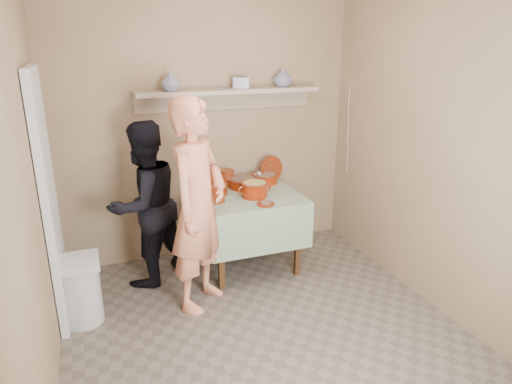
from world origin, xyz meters
name	(u,v)px	position (x,y,z in m)	size (l,w,h in m)	color
ground	(272,343)	(0.00, 0.00, 0.00)	(3.50, 3.50, 0.00)	#695E53
tile_panel	(50,202)	(-1.46, 0.95, 1.00)	(0.06, 0.70, 2.00)	silver
plate_stack_a	(208,180)	(-0.06, 1.52, 0.86)	(0.14, 0.14, 0.19)	maroon
plate_stack_b	(227,178)	(0.14, 1.57, 0.84)	(0.14, 0.14, 0.17)	maroon
bowl_stack	(217,194)	(-0.09, 1.13, 0.84)	(0.15, 0.15, 0.15)	maroon
empty_bowl	(219,192)	(-0.01, 1.33, 0.79)	(0.17, 0.17, 0.05)	maroon
propped_lid	(271,169)	(0.64, 1.60, 0.88)	(0.28, 0.28, 0.02)	maroon
vase_right	(283,77)	(0.76, 1.63, 1.81)	(0.18, 0.18, 0.19)	navy
vase_left	(171,81)	(-0.36, 1.61, 1.81)	(0.17, 0.17, 0.18)	navy
ceramic_box	(241,83)	(0.31, 1.61, 1.77)	(0.15, 0.11, 0.11)	navy
person_cook	(198,206)	(-0.35, 0.75, 0.89)	(0.65, 0.42, 1.78)	#F28F68
person_helper	(145,205)	(-0.72, 1.30, 0.76)	(0.74, 0.57, 1.52)	black
room_shell	(275,132)	(0.00, 0.00, 1.61)	(3.04, 3.54, 2.62)	#9D8360
serving_table	(247,204)	(0.25, 1.28, 0.64)	(0.97, 0.97, 0.76)	#4C2D16
cazuela_meat_a	(243,182)	(0.27, 1.45, 0.82)	(0.30, 0.30, 0.10)	maroon
cazuela_meat_b	(265,178)	(0.53, 1.52, 0.82)	(0.28, 0.28, 0.10)	maroon
ladle	(260,174)	(0.47, 1.49, 0.87)	(0.08, 0.26, 0.19)	silver
cazuela_rice	(255,188)	(0.28, 1.15, 0.85)	(0.33, 0.25, 0.14)	maroon
front_plate	(266,204)	(0.30, 0.90, 0.77)	(0.16, 0.16, 0.03)	maroon
wall_shelf	(228,94)	(0.20, 1.65, 1.67)	(1.80, 0.25, 0.21)	tan
trash_bin	(81,290)	(-1.32, 0.79, 0.28)	(0.32, 0.32, 0.56)	silver
electrical_cord	(348,131)	(1.47, 1.48, 1.25)	(0.01, 0.05, 0.90)	silver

